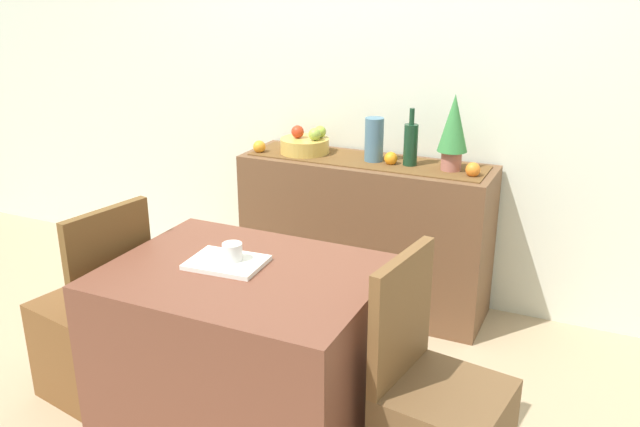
{
  "coord_description": "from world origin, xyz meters",
  "views": [
    {
      "loc": [
        1.27,
        -2.28,
        1.77
      ],
      "look_at": [
        0.04,
        0.39,
        0.71
      ],
      "focal_mm": 37.41,
      "sensor_mm": 36.0,
      "label": 1
    }
  ],
  "objects_px": {
    "fruit_bowl": "(305,146)",
    "chair_near_window": "(96,338)",
    "open_book": "(227,263)",
    "ceramic_vase": "(374,140)",
    "dining_table": "(247,357)",
    "sideboard_console": "(364,234)",
    "coffee_cup": "(233,254)",
    "wine_bottle": "(411,144)",
    "potted_plant": "(453,128)"
  },
  "relations": [
    {
      "from": "wine_bottle",
      "to": "ceramic_vase",
      "type": "distance_m",
      "value": 0.2
    },
    {
      "from": "ceramic_vase",
      "to": "coffee_cup",
      "type": "relative_size",
      "value": 2.76
    },
    {
      "from": "sideboard_console",
      "to": "fruit_bowl",
      "type": "height_order",
      "value": "fruit_bowl"
    },
    {
      "from": "wine_bottle",
      "to": "potted_plant",
      "type": "relative_size",
      "value": 0.77
    },
    {
      "from": "sideboard_console",
      "to": "ceramic_vase",
      "type": "relative_size",
      "value": 5.77
    },
    {
      "from": "ceramic_vase",
      "to": "potted_plant",
      "type": "height_order",
      "value": "potted_plant"
    },
    {
      "from": "wine_bottle",
      "to": "dining_table",
      "type": "xyz_separation_m",
      "value": [
        -0.23,
        -1.29,
        -0.58
      ]
    },
    {
      "from": "potted_plant",
      "to": "chair_near_window",
      "type": "relative_size",
      "value": 0.43
    },
    {
      "from": "dining_table",
      "to": "open_book",
      "type": "distance_m",
      "value": 0.39
    },
    {
      "from": "open_book",
      "to": "chair_near_window",
      "type": "relative_size",
      "value": 0.31
    },
    {
      "from": "wine_bottle",
      "to": "coffee_cup",
      "type": "distance_m",
      "value": 1.3
    },
    {
      "from": "open_book",
      "to": "potted_plant",
      "type": "bearing_deg",
      "value": 63.52
    },
    {
      "from": "wine_bottle",
      "to": "potted_plant",
      "type": "bearing_deg",
      "value": 0.0
    },
    {
      "from": "dining_table",
      "to": "chair_near_window",
      "type": "relative_size",
      "value": 1.12
    },
    {
      "from": "sideboard_console",
      "to": "chair_near_window",
      "type": "height_order",
      "value": "chair_near_window"
    },
    {
      "from": "fruit_bowl",
      "to": "chair_near_window",
      "type": "relative_size",
      "value": 0.3
    },
    {
      "from": "open_book",
      "to": "chair_near_window",
      "type": "xyz_separation_m",
      "value": [
        -0.69,
        -0.02,
        -0.48
      ]
    },
    {
      "from": "potted_plant",
      "to": "coffee_cup",
      "type": "distance_m",
      "value": 1.38
    },
    {
      "from": "sideboard_console",
      "to": "chair_near_window",
      "type": "bearing_deg",
      "value": -120.46
    },
    {
      "from": "ceramic_vase",
      "to": "dining_table",
      "type": "height_order",
      "value": "ceramic_vase"
    },
    {
      "from": "coffee_cup",
      "to": "chair_near_window",
      "type": "height_order",
      "value": "chair_near_window"
    },
    {
      "from": "chair_near_window",
      "to": "dining_table",
      "type": "bearing_deg",
      "value": 0.23
    },
    {
      "from": "sideboard_console",
      "to": "open_book",
      "type": "relative_size",
      "value": 4.83
    },
    {
      "from": "ceramic_vase",
      "to": "fruit_bowl",
      "type": "bearing_deg",
      "value": 180.0
    },
    {
      "from": "coffee_cup",
      "to": "wine_bottle",
      "type": "bearing_deg",
      "value": 76.84
    },
    {
      "from": "ceramic_vase",
      "to": "sideboard_console",
      "type": "bearing_deg",
      "value": 180.0
    },
    {
      "from": "sideboard_console",
      "to": "wine_bottle",
      "type": "relative_size",
      "value": 4.5
    },
    {
      "from": "sideboard_console",
      "to": "coffee_cup",
      "type": "bearing_deg",
      "value": -92.44
    },
    {
      "from": "wine_bottle",
      "to": "coffee_cup",
      "type": "bearing_deg",
      "value": -103.16
    },
    {
      "from": "sideboard_console",
      "to": "coffee_cup",
      "type": "distance_m",
      "value": 1.31
    },
    {
      "from": "potted_plant",
      "to": "sideboard_console",
      "type": "bearing_deg",
      "value": -180.0
    },
    {
      "from": "potted_plant",
      "to": "open_book",
      "type": "bearing_deg",
      "value": -112.57
    },
    {
      "from": "sideboard_console",
      "to": "ceramic_vase",
      "type": "bearing_deg",
      "value": 0.0
    },
    {
      "from": "dining_table",
      "to": "chair_near_window",
      "type": "distance_m",
      "value": 0.78
    },
    {
      "from": "wine_bottle",
      "to": "dining_table",
      "type": "height_order",
      "value": "wine_bottle"
    },
    {
      "from": "coffee_cup",
      "to": "chair_near_window",
      "type": "relative_size",
      "value": 0.09
    },
    {
      "from": "dining_table",
      "to": "sideboard_console",
      "type": "bearing_deg",
      "value": 90.44
    },
    {
      "from": "potted_plant",
      "to": "open_book",
      "type": "height_order",
      "value": "potted_plant"
    },
    {
      "from": "wine_bottle",
      "to": "dining_table",
      "type": "bearing_deg",
      "value": -100.12
    },
    {
      "from": "wine_bottle",
      "to": "potted_plant",
      "type": "height_order",
      "value": "potted_plant"
    },
    {
      "from": "fruit_bowl",
      "to": "potted_plant",
      "type": "xyz_separation_m",
      "value": [
        0.82,
        0.0,
        0.17
      ]
    },
    {
      "from": "sideboard_console",
      "to": "coffee_cup",
      "type": "xyz_separation_m",
      "value": [
        -0.05,
        -1.25,
        0.36
      ]
    },
    {
      "from": "fruit_bowl",
      "to": "chair_near_window",
      "type": "distance_m",
      "value": 1.48
    },
    {
      "from": "sideboard_console",
      "to": "open_book",
      "type": "height_order",
      "value": "sideboard_console"
    },
    {
      "from": "fruit_bowl",
      "to": "ceramic_vase",
      "type": "distance_m",
      "value": 0.41
    },
    {
      "from": "fruit_bowl",
      "to": "open_book",
      "type": "distance_m",
      "value": 1.31
    },
    {
      "from": "wine_bottle",
      "to": "sideboard_console",
      "type": "bearing_deg",
      "value": 180.0
    },
    {
      "from": "chair_near_window",
      "to": "open_book",
      "type": "bearing_deg",
      "value": 1.84
    },
    {
      "from": "wine_bottle",
      "to": "open_book",
      "type": "relative_size",
      "value": 1.07
    },
    {
      "from": "open_book",
      "to": "ceramic_vase",
      "type": "bearing_deg",
      "value": 80.96
    }
  ]
}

